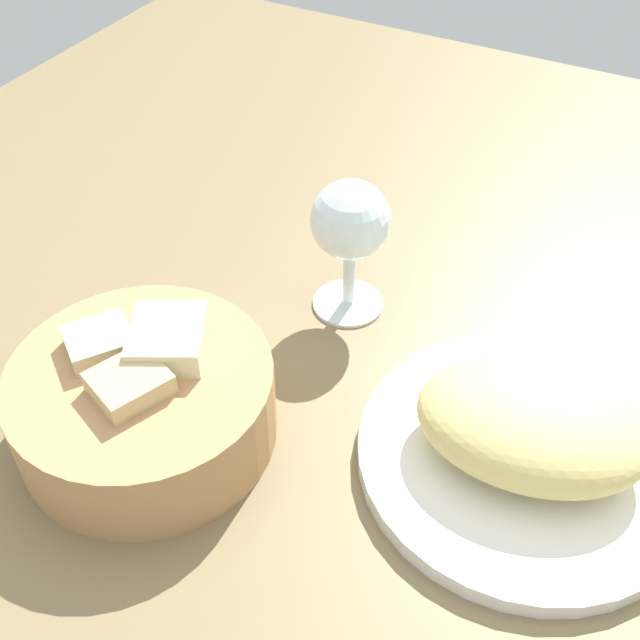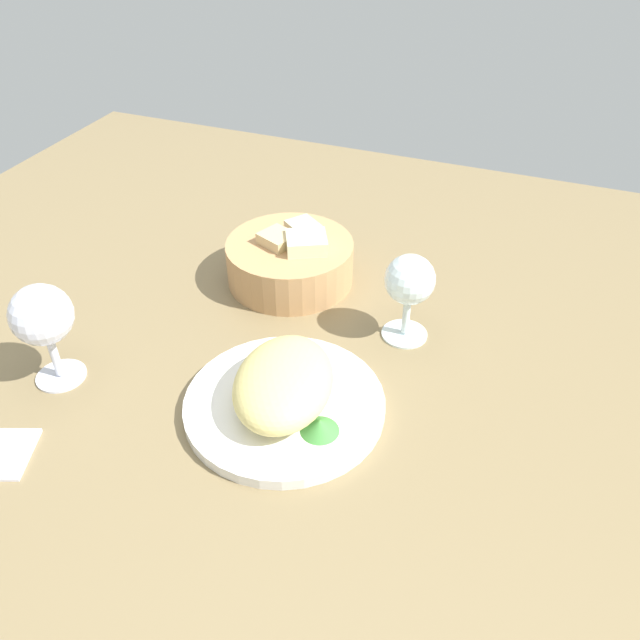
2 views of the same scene
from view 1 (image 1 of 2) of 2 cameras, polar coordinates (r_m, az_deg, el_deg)
ground_plane at (r=55.93cm, az=8.58°, el=-13.82°), size 140.00×140.00×2.00cm
plate at (r=57.94cm, az=14.36°, el=-9.43°), size 23.14×23.14×1.40cm
omelette at (r=55.33cm, az=14.97°, el=-7.23°), size 17.39×13.77×5.50cm
lettuce_garnish at (r=60.39cm, az=18.71°, el=-5.73°), size 4.35×4.35×1.57cm
bread_basket at (r=57.24cm, az=-12.44°, el=-5.53°), size 18.35×18.35×8.30cm
wine_glass_near at (r=63.02cm, az=2.19°, el=6.63°), size 6.43×6.43×12.05cm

